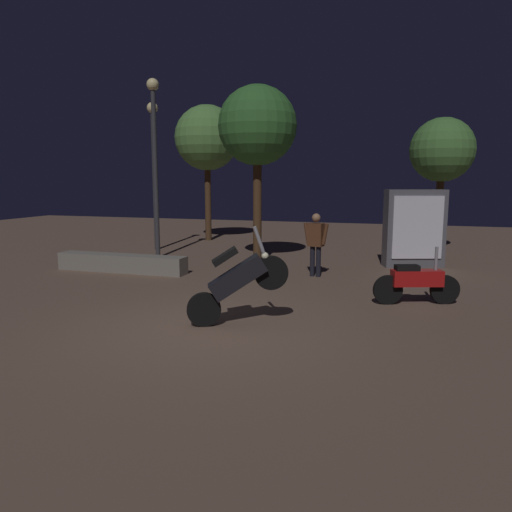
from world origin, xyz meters
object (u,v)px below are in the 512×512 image
Objects in this scene: motorcycle_red_parked_left at (416,282)px; motorcycle_black_foreground at (237,281)px; person_rider_beside at (316,240)px; streetlamp_near at (154,157)px; kiosk_billboard at (414,228)px; streetlamp_far at (155,147)px.

motorcycle_black_foreground is at bearing -159.22° from motorcycle_red_parked_left.
person_rider_beside is 7.11m from streetlamp_near.
person_rider_beside is 0.74× the size of kiosk_billboard.
streetlamp_far reaches higher than motorcycle_red_parked_left.
streetlamp_far is (-5.15, 1.48, 2.41)m from person_rider_beside.
person_rider_beside is at bearing 119.37° from motorcycle_red_parked_left.
kiosk_billboard is at bearing 5.43° from streetlamp_far.
motorcycle_black_foreground is at bearing -51.54° from streetlamp_far.
motorcycle_black_foreground is at bearing 48.26° from kiosk_billboard.
motorcycle_red_parked_left is 8.79m from streetlamp_far.
streetlamp_far reaches higher than streetlamp_near.
motorcycle_black_foreground reaches higher than motorcycle_red_parked_left.
streetlamp_near is 1.80m from streetlamp_far.
streetlamp_far is at bearing 86.85° from person_rider_beside.
streetlamp_near is 8.64m from kiosk_billboard.
person_rider_beside is at bearing -16.08° from streetlamp_far.
streetlamp_near is at bearing 102.54° from motorcycle_black_foreground.
kiosk_billboard is at bearing 71.70° from motorcycle_red_parked_left.
kiosk_billboard is at bearing -5.76° from streetlamp_near.
streetlamp_far is at bearing -59.94° from streetlamp_near.
motorcycle_red_parked_left is 3.18m from person_rider_beside.
motorcycle_red_parked_left is 10.18m from streetlamp_near.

